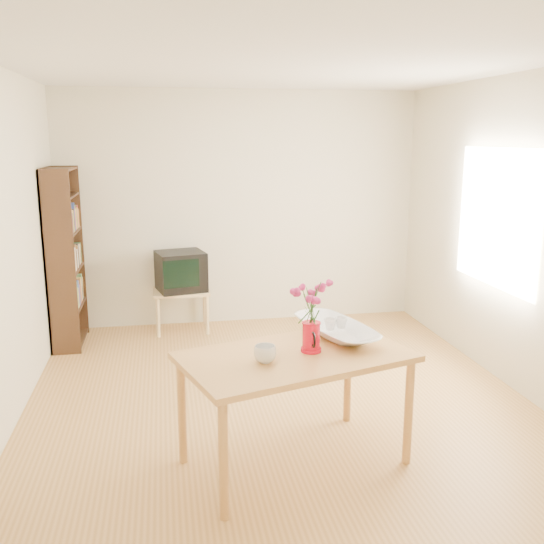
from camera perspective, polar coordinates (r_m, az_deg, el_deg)
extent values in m
plane|color=#AB793C|center=(5.02, 0.62, -11.96)|extent=(4.50, 4.50, 0.00)
plane|color=white|center=(4.60, 0.70, 19.01)|extent=(4.50, 4.50, 0.00)
plane|color=beige|center=(6.83, -2.93, 5.97)|extent=(4.00, 0.00, 4.00)
plane|color=beige|center=(2.52, 10.43, -5.77)|extent=(4.00, 0.00, 4.00)
plane|color=beige|center=(4.69, -24.10, 1.85)|extent=(0.00, 4.50, 4.50)
plane|color=beige|center=(5.38, 22.11, 3.26)|extent=(0.00, 4.50, 4.50)
plane|color=white|center=(5.61, 20.40, 4.78)|extent=(0.00, 1.30, 1.30)
cube|color=#C18542|center=(3.86, 2.23, -7.99)|extent=(1.59, 1.19, 0.04)
cylinder|color=#C18542|center=(3.48, -4.59, -17.28)|extent=(0.06, 0.06, 0.71)
cylinder|color=#C18542|center=(4.09, 12.73, -12.76)|extent=(0.06, 0.06, 0.71)
cylinder|color=#C18542|center=(4.05, -8.48, -12.85)|extent=(0.06, 0.06, 0.71)
cylinder|color=#C18542|center=(4.59, 7.15, -9.68)|extent=(0.06, 0.06, 0.71)
cube|color=#D7B579|center=(6.66, -8.52, -1.82)|extent=(0.60, 0.45, 0.03)
cylinder|color=#D7B579|center=(6.54, -10.68, -4.25)|extent=(0.04, 0.04, 0.43)
cylinder|color=#D7B579|center=(6.56, -6.12, -4.07)|extent=(0.04, 0.04, 0.43)
cylinder|color=#D7B579|center=(6.90, -10.67, -3.38)|extent=(0.04, 0.04, 0.43)
cylinder|color=#D7B579|center=(6.91, -6.35, -3.20)|extent=(0.04, 0.04, 0.43)
cube|color=#311D10|center=(6.09, -19.34, 0.65)|extent=(0.28, 0.02, 1.80)
cube|color=#311D10|center=(6.75, -18.48, 1.81)|extent=(0.28, 0.03, 1.80)
cube|color=#311D10|center=(6.44, -20.05, 1.21)|extent=(0.02, 0.70, 1.80)
cube|color=#311D10|center=(6.63, -18.36, -6.04)|extent=(0.27, 0.65, 0.02)
cube|color=#311D10|center=(6.53, -18.58, -3.04)|extent=(0.27, 0.65, 0.02)
cube|color=#311D10|center=(6.44, -18.82, 0.21)|extent=(0.27, 0.65, 0.02)
cube|color=#311D10|center=(6.38, -19.06, 3.55)|extent=(0.27, 0.65, 0.02)
cube|color=#311D10|center=(6.34, -19.29, 6.76)|extent=(0.27, 0.65, 0.02)
cube|color=#311D10|center=(6.32, -19.46, 9.11)|extent=(0.27, 0.65, 0.02)
cylinder|color=red|center=(3.87, 3.71, -6.17)|extent=(0.11, 0.11, 0.19)
cylinder|color=red|center=(3.90, 3.69, -7.30)|extent=(0.13, 0.13, 0.02)
cylinder|color=red|center=(3.84, 3.73, -4.81)|extent=(0.12, 0.12, 0.01)
cone|color=red|center=(3.80, 3.95, -5.37)|extent=(0.05, 0.07, 0.06)
torus|color=black|center=(3.93, 3.41, -5.73)|extent=(0.02, 0.10, 0.10)
imported|color=white|center=(3.69, -0.65, -7.72)|extent=(0.18, 0.18, 0.11)
imported|color=white|center=(4.14, 6.07, -2.74)|extent=(0.64, 0.64, 0.49)
imported|color=white|center=(4.14, 5.52, -3.40)|extent=(0.10, 0.10, 0.07)
imported|color=white|center=(4.18, 6.57, -3.27)|extent=(0.08, 0.08, 0.07)
cube|color=black|center=(6.61, -8.58, 0.09)|extent=(0.57, 0.54, 0.42)
cube|color=black|center=(6.68, -8.61, 0.40)|extent=(0.38, 0.31, 0.30)
cube|color=black|center=(6.38, -8.52, -0.17)|extent=(0.37, 0.09, 0.30)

